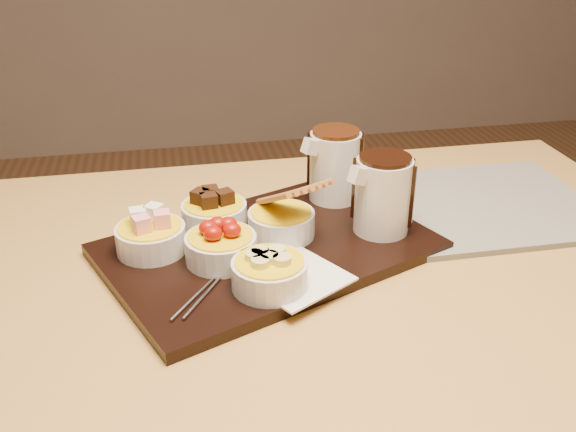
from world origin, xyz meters
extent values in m
cube|color=tan|center=(0.00, 0.00, 0.73)|extent=(1.20, 0.80, 0.04)
cylinder|color=tan|center=(-0.54, 0.34, 0.35)|extent=(0.06, 0.06, 0.71)
cylinder|color=tan|center=(0.54, 0.34, 0.35)|extent=(0.06, 0.06, 0.71)
cube|color=black|center=(-0.06, 0.03, 0.76)|extent=(0.54, 0.45, 0.02)
cube|color=white|center=(-0.04, -0.07, 0.77)|extent=(0.16, 0.16, 0.00)
cylinder|color=silver|center=(-0.22, 0.05, 0.79)|extent=(0.10, 0.10, 0.04)
cylinder|color=silver|center=(-0.13, 0.10, 0.79)|extent=(0.10, 0.10, 0.04)
cylinder|color=silver|center=(-0.13, 0.00, 0.79)|extent=(0.10, 0.10, 0.04)
cylinder|color=silver|center=(-0.03, 0.06, 0.79)|extent=(0.10, 0.10, 0.04)
cylinder|color=silver|center=(-0.07, -0.08, 0.79)|extent=(0.10, 0.10, 0.04)
cylinder|color=silver|center=(0.12, 0.04, 0.83)|extent=(0.11, 0.11, 0.11)
cylinder|color=silver|center=(0.08, 0.17, 0.83)|extent=(0.11, 0.11, 0.11)
cube|color=beige|center=(0.31, 0.12, 0.76)|extent=(0.38, 0.31, 0.01)
camera|label=1|loc=(-0.19, -0.78, 1.23)|focal=40.00mm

